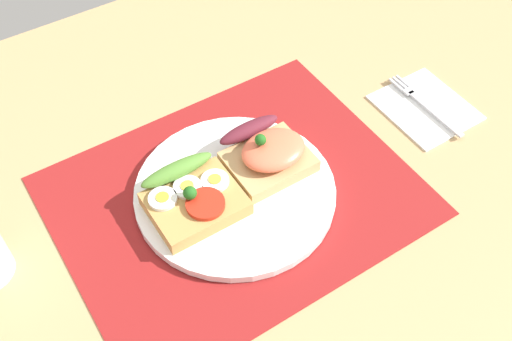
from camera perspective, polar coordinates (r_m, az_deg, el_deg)
ground_plane at (r=75.31cm, az=-1.92°, el=-3.15°), size 120.00×90.00×3.20cm
placemat at (r=73.92cm, az=-1.96°, el=-2.34°), size 41.88×33.40×0.30cm
plate at (r=73.35cm, az=-1.97°, el=-2.01°), size 24.26×24.26×1.12cm
sandwich_egg_tomato at (r=70.50cm, az=-5.83°, el=-2.69°), size 10.54×10.02×4.11cm
sandwich_salmon at (r=73.97cm, az=1.14°, el=1.65°), size 9.88×9.53×5.45cm
napkin at (r=87.04cm, az=15.58°, el=5.78°), size 11.04×12.19×0.60cm
fork at (r=86.75cm, az=15.42°, el=6.07°), size 1.62×13.64×0.32cm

